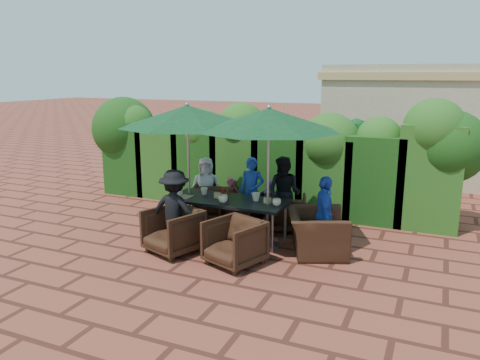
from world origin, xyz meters
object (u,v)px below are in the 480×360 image
at_px(umbrella_right, 269,120).
at_px(chair_near_right, 234,240).
at_px(dining_table, 228,203).
at_px(chair_end_right, 317,226).
at_px(chair_far_right, 286,211).
at_px(chair_far_mid, 243,205).
at_px(chair_near_left, 173,229).
at_px(umbrella_left, 187,116).
at_px(chair_far_left, 215,199).

bearing_deg(umbrella_right, chair_near_right, -100.91).
distance_m(dining_table, chair_end_right, 1.68).
height_order(umbrella_right, chair_far_right, umbrella_right).
bearing_deg(dining_table, chair_far_mid, 96.42).
relative_size(umbrella_right, chair_far_mid, 3.34).
xyz_separation_m(chair_far_mid, chair_near_right, (0.71, -2.01, 0.03)).
xyz_separation_m(chair_near_left, chair_near_right, (1.16, -0.07, -0.01)).
distance_m(dining_table, chair_far_mid, 1.02).
height_order(umbrella_right, chair_near_right, umbrella_right).
relative_size(umbrella_left, chair_near_right, 3.11).
bearing_deg(umbrella_left, dining_table, -0.47).
height_order(umbrella_right, chair_far_mid, umbrella_right).
xyz_separation_m(dining_table, umbrella_left, (-0.80, 0.01, 1.54)).
relative_size(dining_table, chair_near_right, 2.71).
height_order(dining_table, chair_near_right, chair_near_right).
distance_m(umbrella_right, chair_far_right, 2.08).
height_order(chair_far_left, chair_far_right, chair_far_left).
height_order(chair_far_left, chair_far_mid, chair_far_left).
xyz_separation_m(umbrella_right, chair_near_left, (-1.35, -0.91, -1.80)).
bearing_deg(umbrella_right, dining_table, 175.83).
bearing_deg(umbrella_left, chair_near_left, -76.56).
height_order(dining_table, chair_far_mid, dining_table).
distance_m(dining_table, chair_near_left, 1.15).
height_order(dining_table, chair_far_left, chair_far_left).
bearing_deg(chair_near_right, chair_near_left, -162.62).
bearing_deg(chair_near_right, chair_far_left, 144.37).
bearing_deg(chair_far_mid, chair_near_left, 83.00).
height_order(umbrella_left, chair_near_right, umbrella_left).
relative_size(chair_far_left, chair_far_right, 1.13).
height_order(umbrella_right, chair_end_right, umbrella_right).
xyz_separation_m(umbrella_right, chair_end_right, (0.87, 0.03, -1.74)).
bearing_deg(umbrella_right, chair_end_right, 2.27).
distance_m(chair_far_mid, chair_end_right, 2.04).
bearing_deg(chair_far_mid, chair_far_left, 5.40).
relative_size(umbrella_left, chair_end_right, 2.29).
relative_size(chair_near_left, chair_near_right, 1.04).
bearing_deg(chair_far_right, chair_end_right, 114.49).
height_order(chair_far_right, chair_near_left, chair_near_left).
distance_m(chair_far_left, chair_far_right, 1.57).
distance_m(dining_table, chair_far_left, 1.25).
xyz_separation_m(umbrella_left, chair_near_left, (0.23, -0.98, -1.80)).
distance_m(chair_far_right, chair_near_right, 1.98).
relative_size(chair_near_left, chair_end_right, 0.76).
relative_size(umbrella_right, chair_far_left, 2.89).
bearing_deg(chair_far_right, dining_table, 31.18).
bearing_deg(umbrella_left, chair_near_right, -36.81).
bearing_deg(chair_far_mid, chair_end_right, 156.80).
xyz_separation_m(dining_table, chair_near_left, (-0.56, -0.97, -0.26)).
xyz_separation_m(umbrella_right, chair_far_mid, (-0.90, 1.03, -1.84)).
xyz_separation_m(chair_near_left, chair_end_right, (2.23, 0.95, 0.06)).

